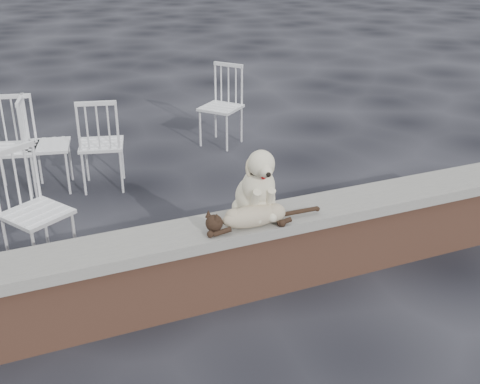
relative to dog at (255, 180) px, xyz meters
name	(u,v)px	position (x,y,z in m)	size (l,w,h in m)	color
ground	(175,308)	(-0.63, -0.05, -0.84)	(60.00, 60.00, 0.00)	black
brick_wall	(173,277)	(-0.63, -0.05, -0.59)	(6.00, 0.30, 0.50)	brown
capstone	(171,240)	(-0.63, -0.05, -0.30)	(6.20, 0.40, 0.08)	slate
dog	(255,180)	(0.00, 0.00, 0.00)	(0.35, 0.45, 0.53)	beige
cat	(254,215)	(-0.08, -0.15, -0.18)	(1.00, 0.24, 0.17)	tan
chair_e	(47,144)	(-1.14, 2.40, -0.37)	(0.56, 0.56, 0.94)	white
chair_a	(36,211)	(-1.40, 0.89, -0.37)	(0.56, 0.56, 0.94)	white
chair_d	(221,106)	(0.90, 2.95, -0.37)	(0.56, 0.56, 0.94)	white
chair_b	(14,147)	(-1.45, 2.43, -0.37)	(0.56, 0.56, 0.94)	white
chair_c	(101,143)	(-0.65, 2.23, -0.37)	(0.56, 0.56, 0.94)	white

